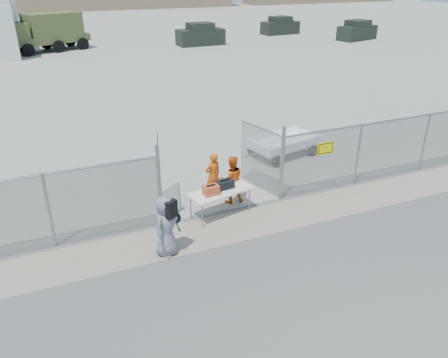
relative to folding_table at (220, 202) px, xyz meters
name	(u,v)px	position (x,y,z in m)	size (l,w,h in m)	color
ground	(252,244)	(0.19, -1.83, -0.41)	(160.00, 160.00, 0.00)	#403F3F
tarmac_inside	(80,39)	(0.19, 40.17, -0.41)	(160.00, 80.00, 0.01)	#98978E
dirt_strip	(237,226)	(0.19, -0.83, -0.41)	(44.00, 1.60, 0.01)	gray
chain_link_fence	(224,179)	(0.19, 0.17, 0.69)	(40.00, 0.20, 2.20)	gray
folding_table	(220,202)	(0.00, 0.00, 0.00)	(1.94, 0.81, 0.82)	white
orange_bag	(211,190)	(-0.35, -0.13, 0.55)	(0.45, 0.30, 0.28)	#CD4B24
black_duffel	(225,184)	(0.18, 0.10, 0.54)	(0.53, 0.31, 0.26)	black
security_worker_left	(213,176)	(0.19, 1.10, 0.38)	(0.58, 0.38, 1.59)	#E0500B
security_worker_right	(232,179)	(0.64, 0.62, 0.38)	(0.77, 0.60, 1.59)	#E0500B
visitor	(166,226)	(-2.07, -1.36, 0.44)	(0.83, 0.54, 1.71)	slate
utility_trailer	(283,146)	(4.11, 3.38, 0.01)	(3.48, 1.79, 0.84)	white
military_truck	(48,32)	(-3.10, 33.13, 1.22)	(6.86, 2.53, 3.27)	#4B562A
parked_vehicle_near	(200,34)	(10.67, 31.02, 0.61)	(4.52, 2.05, 2.05)	black
parked_vehicle_mid	(280,26)	(21.74, 34.89, 0.53)	(4.19, 1.89, 1.89)	black
parked_vehicle_far	(357,30)	(26.96, 27.86, 0.56)	(4.31, 1.95, 1.95)	black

